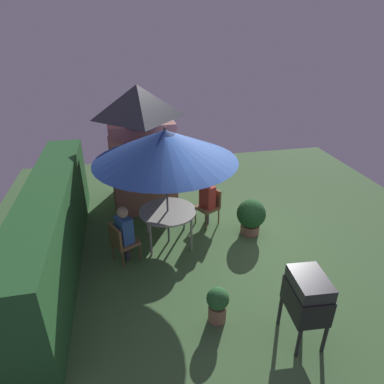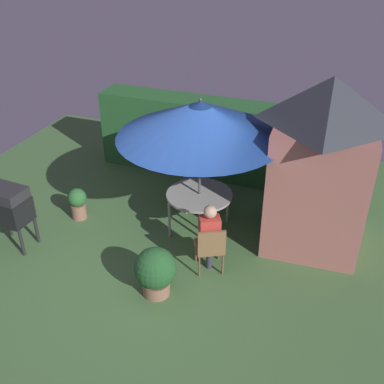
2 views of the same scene
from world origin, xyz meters
The scene contains 12 objects.
ground_plane centered at (0.00, 0.00, 0.00)m, with size 11.00×11.00×0.00m, color #47703D.
hedge_backdrop centered at (0.00, 3.50, 0.88)m, with size 5.59×0.79×1.76m.
garden_shed centered at (2.41, 1.61, 1.60)m, with size 1.82×1.75×3.13m.
patio_table centered at (0.35, 1.22, 0.73)m, with size 1.24×1.24×0.80m.
patio_umbrella centered at (0.35, 1.22, 2.27)m, with size 2.92×2.92×2.65m.
bbq_grill centered at (-2.63, -0.42, 0.85)m, with size 0.73×0.55×1.20m.
chair_near_shed centered at (0.94, 0.12, 0.52)m, with size 0.62×0.63×0.90m.
chair_far_side centered at (-0.19, 2.24, 0.52)m, with size 0.62×0.63×0.90m.
potted_plant_by_shed centered at (-2.04, 0.76, 0.36)m, with size 0.37×0.37×0.65m.
potted_plant_by_grill centered at (0.30, -0.70, 0.46)m, with size 0.67×0.67×0.85m.
person_in_red centered at (0.90, 0.20, 0.78)m, with size 0.41×0.37×1.26m.
person_in_blue centered at (-0.15, 2.16, 0.78)m, with size 0.41×0.37×1.26m.
Camera 2 is at (2.80, -5.75, 5.23)m, focal length 43.44 mm.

